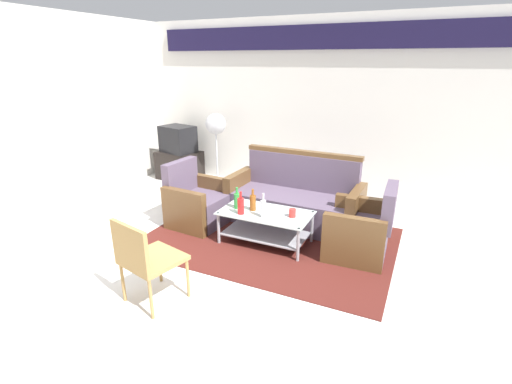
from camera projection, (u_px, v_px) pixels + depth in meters
name	position (u px, v px, depth m)	size (l,w,h in m)	color
ground_plane	(232.00, 274.00, 3.96)	(14.00, 14.00, 0.00)	silver
wall_back	(320.00, 103.00, 6.07)	(6.52, 0.19, 2.80)	silver
rug	(269.00, 239.00, 4.71)	(3.00, 2.06, 0.01)	#511E19
couch	(294.00, 201.00, 5.11)	(1.82, 0.79, 0.96)	#5B4C60
armchair_left	(198.00, 204.00, 5.09)	(0.75, 0.81, 0.85)	#5B4C60
armchair_right	(361.00, 232.00, 4.27)	(0.73, 0.78, 0.85)	#5B4C60
coffee_table	(266.00, 223.00, 4.54)	(1.10, 0.60, 0.40)	silver
bottle_red	(241.00, 206.00, 4.41)	(0.08, 0.08, 0.28)	red
bottle_brown	(253.00, 202.00, 4.52)	(0.08, 0.08, 0.27)	brown
bottle_clear	(263.00, 208.00, 4.32)	(0.06, 0.06, 0.29)	silver
bottle_green	(237.00, 200.00, 4.58)	(0.08, 0.08, 0.27)	#2D8C38
cup	(292.00, 213.00, 4.34)	(0.08, 0.08, 0.10)	red
tv_stand	(180.00, 165.00, 7.05)	(0.80, 0.50, 0.52)	black
television	(178.00, 139.00, 6.89)	(0.68, 0.57, 0.48)	black
pedestal_fan	(216.00, 128.00, 6.52)	(0.36, 0.36, 1.27)	#2D2D33
wicker_chair	(144.00, 256.00, 3.32)	(0.58, 0.58, 0.84)	#AD844C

